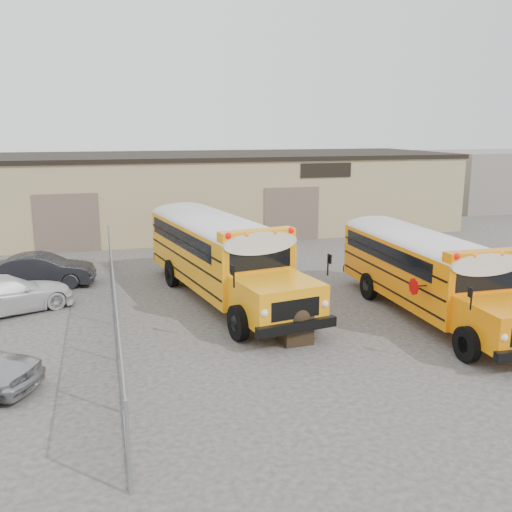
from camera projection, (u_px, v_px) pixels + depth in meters
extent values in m
plane|color=#3A3835|center=(324.00, 341.00, 17.14)|extent=(120.00, 120.00, 0.00)
cube|color=tan|center=(205.00, 193.00, 35.47)|extent=(30.00, 10.00, 4.50)
cube|color=black|center=(204.00, 156.00, 34.96)|extent=(30.20, 10.20, 0.25)
cube|color=black|center=(326.00, 170.00, 31.91)|extent=(3.00, 0.08, 0.80)
cube|color=#7E6B59|center=(67.00, 223.00, 28.88)|extent=(3.20, 0.08, 3.00)
cube|color=#7E6B59|center=(292.00, 214.00, 31.93)|extent=(3.20, 0.08, 3.00)
cylinder|color=gray|center=(128.00, 448.00, 9.77)|extent=(0.07, 0.07, 1.80)
cylinder|color=gray|center=(122.00, 376.00, 12.59)|extent=(0.07, 0.07, 1.80)
cylinder|color=gray|center=(117.00, 330.00, 15.42)|extent=(0.07, 0.07, 1.80)
cylinder|color=gray|center=(114.00, 299.00, 18.24)|extent=(0.07, 0.07, 1.80)
cylinder|color=gray|center=(112.00, 276.00, 21.07)|extent=(0.07, 0.07, 1.80)
cylinder|color=gray|center=(111.00, 258.00, 23.89)|extent=(0.07, 0.07, 1.80)
cylinder|color=gray|center=(109.00, 244.00, 26.72)|extent=(0.07, 0.07, 1.80)
cylinder|color=gray|center=(113.00, 272.00, 18.05)|extent=(0.05, 18.00, 0.05)
cylinder|color=gray|center=(116.00, 324.00, 18.43)|extent=(0.05, 18.00, 0.05)
cube|color=gray|center=(114.00, 299.00, 18.24)|extent=(0.02, 18.00, 1.70)
cube|color=gray|center=(494.00, 179.00, 45.35)|extent=(10.00, 8.00, 4.40)
cube|color=#FFA00F|center=(167.00, 226.00, 27.30)|extent=(4.02, 8.31, 2.15)
cube|color=#FFA00F|center=(205.00, 258.00, 22.89)|extent=(2.69, 2.69, 1.21)
cube|color=black|center=(194.00, 227.00, 23.68)|extent=(2.12, 0.45, 0.79)
cube|color=silver|center=(166.00, 201.00, 27.03)|extent=(4.03, 8.39, 0.42)
cube|color=#FFA00F|center=(192.00, 210.00, 23.75)|extent=(2.62, 0.98, 0.38)
sphere|color=#E50705|center=(168.00, 210.00, 23.04)|extent=(0.21, 0.21, 0.21)
sphere|color=#E50705|center=(218.00, 206.00, 23.97)|extent=(0.21, 0.21, 0.21)
sphere|color=orange|center=(182.00, 209.00, 23.30)|extent=(0.21, 0.21, 0.21)
sphere|color=orange|center=(205.00, 207.00, 23.72)|extent=(0.21, 0.21, 0.21)
cube|color=black|center=(216.00, 276.00, 21.90)|extent=(2.57, 0.69, 0.29)
cube|color=black|center=(146.00, 232.00, 31.07)|extent=(2.56, 0.67, 0.29)
cube|color=black|center=(167.00, 228.00, 27.32)|extent=(4.03, 8.16, 0.06)
cube|color=black|center=(164.00, 213.00, 27.44)|extent=(3.82, 7.08, 0.65)
cylinder|color=black|center=(174.00, 275.00, 22.60)|extent=(0.49, 1.13, 1.09)
cylinder|color=black|center=(232.00, 268.00, 23.65)|extent=(0.49, 1.13, 1.09)
cylinder|color=black|center=(134.00, 244.00, 28.42)|extent=(0.49, 1.13, 1.09)
cylinder|color=black|center=(182.00, 240.00, 29.47)|extent=(0.49, 1.13, 1.09)
cube|color=orange|center=(350.00, 238.00, 25.28)|extent=(2.40, 7.25, 1.95)
cube|color=orange|center=(402.00, 272.00, 20.98)|extent=(2.10, 2.10, 1.10)
cube|color=black|center=(390.00, 241.00, 21.77)|extent=(1.95, 0.06, 0.71)
cube|color=silver|center=(351.00, 213.00, 25.03)|extent=(2.40, 7.32, 0.38)
cube|color=orange|center=(388.00, 225.00, 21.84)|extent=(2.34, 0.48, 0.34)
sphere|color=#E50705|center=(367.00, 224.00, 21.35)|extent=(0.19, 0.19, 0.19)
sphere|color=#E50705|center=(415.00, 221.00, 21.86)|extent=(0.19, 0.19, 0.19)
sphere|color=orange|center=(380.00, 223.00, 21.49)|extent=(0.19, 0.19, 0.19)
sphere|color=orange|center=(402.00, 222.00, 21.72)|extent=(0.19, 0.19, 0.19)
cube|color=black|center=(418.00, 292.00, 20.01)|extent=(2.33, 0.22, 0.27)
cube|color=black|center=(320.00, 241.00, 28.94)|extent=(2.33, 0.20, 0.27)
cube|color=black|center=(350.00, 239.00, 25.30)|extent=(2.44, 7.10, 0.06)
cube|color=black|center=(348.00, 225.00, 25.43)|extent=(2.43, 6.10, 0.59)
cylinder|color=black|center=(372.00, 288.00, 20.91)|extent=(0.27, 0.99, 0.99)
cylinder|color=black|center=(427.00, 284.00, 21.48)|extent=(0.27, 0.99, 0.99)
cylinder|color=black|center=(314.00, 254.00, 26.57)|extent=(0.27, 0.99, 0.99)
cylinder|color=black|center=(359.00, 251.00, 27.15)|extent=(0.27, 0.99, 0.99)
cylinder|color=#BF0505|center=(339.00, 248.00, 22.51)|extent=(0.03, 0.53, 0.53)
cube|color=black|center=(295.00, 328.00, 16.92)|extent=(0.95, 0.87, 0.88)
sphere|color=black|center=(295.00, 315.00, 16.83)|extent=(0.97, 0.97, 0.97)
imported|color=silver|center=(6.00, 294.00, 19.57)|extent=(4.89, 3.54, 1.31)
imported|color=black|center=(43.00, 270.00, 22.85)|extent=(4.14, 1.80, 1.32)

